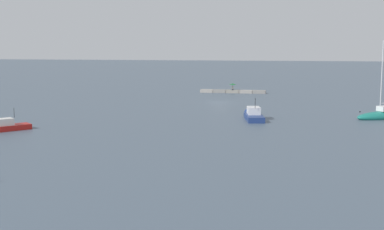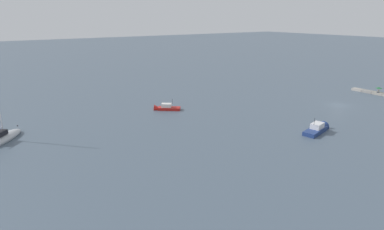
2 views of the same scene
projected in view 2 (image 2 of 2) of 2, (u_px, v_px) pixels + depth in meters
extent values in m
plane|color=#475666|center=(338.00, 105.00, 66.24)|extent=(500.00, 500.00, 0.00)
cube|color=gray|center=(378.00, 93.00, 75.21)|extent=(2.45, 1.63, 0.58)
cube|color=gray|center=(368.00, 91.00, 77.20)|extent=(2.45, 1.63, 0.58)
cube|color=gray|center=(358.00, 90.00, 79.20)|extent=(2.45, 1.63, 0.58)
cube|color=#1E2333|center=(378.00, 92.00, 74.92)|extent=(0.41, 0.46, 0.16)
cube|color=gray|center=(378.00, 91.00, 75.04)|extent=(0.42, 0.27, 0.52)
sphere|color=tan|center=(379.00, 90.00, 74.93)|extent=(0.22, 0.22, 0.22)
cylinder|color=black|center=(379.00, 90.00, 74.96)|extent=(0.02, 0.02, 1.05)
cone|color=#19662D|center=(379.00, 88.00, 74.78)|extent=(1.45, 1.45, 0.25)
sphere|color=black|center=(379.00, 87.00, 74.73)|extent=(0.05, 0.05, 0.05)
ellipsoid|color=#ADB2B7|center=(1.00, 140.00, 46.95)|extent=(8.14, 7.49, 1.48)
sphere|color=black|center=(17.00, 126.00, 50.46)|extent=(0.20, 0.20, 0.20)
cube|color=red|center=(169.00, 109.00, 62.94)|extent=(4.09, 4.54, 0.75)
cone|color=red|center=(158.00, 109.00, 63.10)|extent=(2.22, 2.22, 1.58)
cube|color=silver|center=(166.00, 105.00, 62.75)|extent=(2.21, 2.33, 0.75)
cube|color=#283847|center=(164.00, 105.00, 62.77)|extent=(0.98, 0.81, 0.52)
cylinder|color=black|center=(172.00, 101.00, 62.39)|extent=(0.04, 0.04, 1.05)
cube|color=navy|center=(315.00, 132.00, 50.40)|extent=(2.98, 5.56, 0.88)
cone|color=navy|center=(322.00, 128.00, 52.22)|extent=(2.20, 2.19, 1.86)
cube|color=silver|center=(317.00, 126.00, 50.57)|extent=(1.92, 2.57, 0.88)
cube|color=#283847|center=(319.00, 124.00, 51.00)|extent=(1.38, 0.39, 0.62)
cylinder|color=black|center=(314.00, 122.00, 49.28)|extent=(0.05, 0.05, 1.23)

